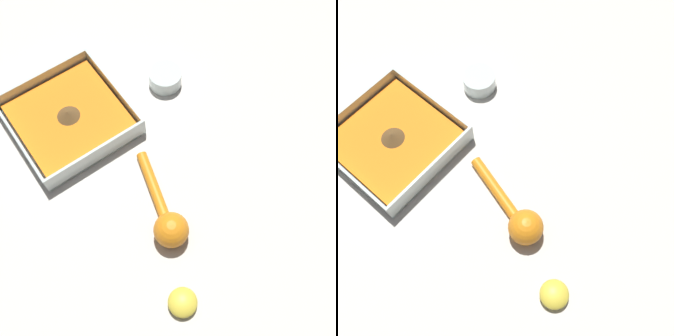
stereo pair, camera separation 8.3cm
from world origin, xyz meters
The scene contains 5 objects.
ground_plane centered at (0.00, 0.00, 0.00)m, with size 4.00×4.00×0.00m, color beige.
square_dish centered at (0.02, 0.04, 0.02)m, with size 0.25×0.25×0.05m.
spice_bowl centered at (0.26, 0.00, 0.02)m, with size 0.08×0.08×0.04m.
lemon_squeezer centered at (0.06, -0.29, 0.03)m, with size 0.10×0.22×0.07m.
lemon_half centered at (-0.01, -0.43, 0.02)m, with size 0.06×0.06×0.03m.
Camera 1 is at (-0.08, -0.48, 0.78)m, focal length 42.00 mm.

